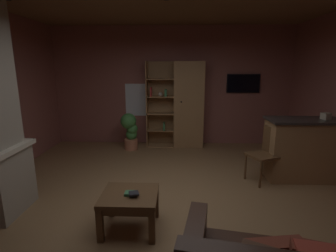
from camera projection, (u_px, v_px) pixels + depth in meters
The scene contains 12 objects.
floor at pixel (167, 205), 3.60m from camera, with size 5.77×6.11×0.02m, color olive.
wall_back at pixel (172, 87), 6.28m from camera, with size 5.89×0.06×2.85m, color #8E544C.
window_pane_back at pixel (141, 100), 6.35m from camera, with size 0.80×0.01×0.80m, color white.
bookshelf_cabinet at pixel (185, 105), 6.10m from camera, with size 1.35×0.41×2.03m.
kitchen_bar_counter at pixel (312, 149), 4.35m from camera, with size 1.54×0.61×1.05m.
tissue_box at pixel (326, 116), 4.21m from camera, with size 0.12×0.12×0.11m, color #BFB299.
coffee_table at pixel (130, 201), 3.00m from camera, with size 0.65×0.59×0.45m.
table_book_0 at pixel (130, 193), 2.96m from camera, with size 0.11×0.11×0.03m, color #387247.
table_book_1 at pixel (134, 193), 2.91m from camera, with size 0.11×0.11×0.02m, color black.
dining_chair at pixel (266, 151), 4.26m from camera, with size 0.56×0.56×0.92m.
potted_floor_plant at pixel (130, 130), 5.95m from camera, with size 0.39×0.36×0.86m.
wall_mounted_tv at pixel (243, 83), 6.14m from camera, with size 0.79×0.06×0.44m.
Camera 1 is at (0.13, -3.25, 1.89)m, focal length 27.32 mm.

